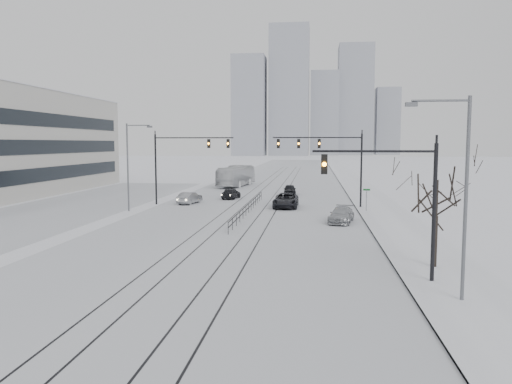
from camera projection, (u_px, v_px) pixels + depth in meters
name	position (u px, v px, depth m)	size (l,w,h in m)	color
ground	(153.00, 315.00, 20.42)	(500.00, 500.00, 0.00)	silver
road	(273.00, 187.00, 79.72)	(22.00, 260.00, 0.02)	silver
sidewalk_east	(359.00, 187.00, 78.15)	(5.00, 260.00, 0.16)	white
curb	(343.00, 187.00, 78.44)	(0.10, 260.00, 0.12)	gray
parking_strip	(82.00, 204.00, 57.32)	(14.00, 60.00, 0.03)	silver
tram_rails	(260.00, 201.00, 59.95)	(5.30, 180.00, 0.01)	black
skyline	(312.00, 102.00, 287.31)	(96.00, 48.00, 72.00)	#90949E
traffic_mast_near	(401.00, 193.00, 24.65)	(6.10, 0.37, 7.00)	black
traffic_mast_ne	(330.00, 155.00, 53.50)	(9.60, 0.37, 8.00)	black
traffic_mast_nw	(181.00, 156.00, 56.44)	(9.10, 0.37, 8.00)	black
street_light_east	(459.00, 185.00, 21.40)	(2.73, 0.25, 9.00)	#595B60
street_light_west	(130.00, 161.00, 50.97)	(2.73, 0.25, 9.00)	#595B60
bare_tree	(437.00, 189.00, 27.35)	(4.40, 4.40, 6.10)	black
median_fence	(249.00, 208.00, 50.02)	(0.06, 24.00, 1.00)	black
street_sign	(366.00, 197.00, 50.52)	(0.70, 0.06, 2.40)	#595B60
sedan_sb_inner	(231.00, 193.00, 62.82)	(1.63, 4.05, 1.38)	black
sedan_sb_outer	(190.00, 198.00, 57.63)	(1.44, 4.13, 1.36)	gray
sedan_nb_front	(286.00, 201.00, 54.16)	(2.59, 5.62, 1.56)	black
sedan_nb_right	(341.00, 215.00, 43.95)	(1.90, 4.67, 1.35)	#A1A4A8
sedan_nb_far	(290.00, 190.00, 67.78)	(1.63, 4.04, 1.38)	black
box_truck	(236.00, 176.00, 80.86)	(2.80, 11.97, 3.33)	silver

